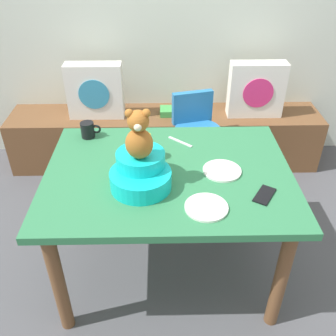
{
  "coord_description": "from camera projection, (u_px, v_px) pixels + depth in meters",
  "views": [
    {
      "loc": [
        -0.03,
        -1.6,
        1.86
      ],
      "look_at": [
        0.0,
        0.1,
        0.69
      ],
      "focal_mm": 40.01,
      "sensor_mm": 36.0,
      "label": 1
    }
  ],
  "objects": [
    {
      "name": "pillow_floral_left",
      "position": [
        95.0,
        91.0,
        2.97
      ],
      "size": [
        0.44,
        0.15,
        0.44
      ],
      "color": "white",
      "rests_on": "window_bench"
    },
    {
      "name": "book_stack",
      "position": [
        172.0,
        111.0,
        3.11
      ],
      "size": [
        0.2,
        0.14,
        0.05
      ],
      "primitive_type": "cube",
      "color": "green",
      "rests_on": "window_bench"
    },
    {
      "name": "table_fork",
      "position": [
        180.0,
        142.0,
        2.19
      ],
      "size": [
        0.14,
        0.13,
        0.01
      ],
      "primitive_type": "cube",
      "rotation": [
        0.0,
        0.0,
        0.84
      ],
      "color": "silver",
      "rests_on": "dining_table"
    },
    {
      "name": "coffee_mug",
      "position": [
        88.0,
        130.0,
        2.22
      ],
      "size": [
        0.12,
        0.08,
        0.09
      ],
      "color": "black",
      "rests_on": "dining_table"
    },
    {
      "name": "dining_table",
      "position": [
        168.0,
        186.0,
        2.01
      ],
      "size": [
        1.29,
        0.96,
        0.74
      ],
      "color": "#2D7247",
      "rests_on": "ground_plane"
    },
    {
      "name": "ketchup_bottle",
      "position": [
        145.0,
        145.0,
        2.0
      ],
      "size": [
        0.07,
        0.07,
        0.18
      ],
      "color": "gold",
      "rests_on": "dining_table"
    },
    {
      "name": "ground_plane",
      "position": [
        168.0,
        266.0,
        2.37
      ],
      "size": [
        8.0,
        8.0,
        0.0
      ],
      "primitive_type": "plane",
      "color": "#4C4C51"
    },
    {
      "name": "infant_seat_teal",
      "position": [
        141.0,
        173.0,
        1.82
      ],
      "size": [
        0.3,
        0.33,
        0.16
      ],
      "color": "#11C3C6",
      "rests_on": "dining_table"
    },
    {
      "name": "dinner_plate_far",
      "position": [
        222.0,
        171.0,
        1.94
      ],
      "size": [
        0.2,
        0.2,
        0.01
      ],
      "primitive_type": "cylinder",
      "color": "white",
      "rests_on": "dining_table"
    },
    {
      "name": "pillow_floral_right",
      "position": [
        256.0,
        90.0,
        2.99
      ],
      "size": [
        0.44,
        0.15,
        0.44
      ],
      "color": "white",
      "rests_on": "window_bench"
    },
    {
      "name": "dinner_plate_near",
      "position": [
        206.0,
        207.0,
        1.7
      ],
      "size": [
        0.2,
        0.2,
        0.01
      ],
      "primitive_type": "cylinder",
      "color": "white",
      "rests_on": "dining_table"
    },
    {
      "name": "window_bench",
      "position": [
        165.0,
        138.0,
        3.25
      ],
      "size": [
        2.6,
        0.44,
        0.46
      ],
      "primitive_type": "cube",
      "color": "brown",
      "rests_on": "ground_plane"
    },
    {
      "name": "cell_phone",
      "position": [
        264.0,
        195.0,
        1.78
      ],
      "size": [
        0.14,
        0.16,
        0.01
      ],
      "primitive_type": "cube",
      "rotation": [
        0.0,
        0.0,
        2.57
      ],
      "color": "black",
      "rests_on": "dining_table"
    },
    {
      "name": "highchair",
      "position": [
        197.0,
        133.0,
        2.73
      ],
      "size": [
        0.4,
        0.5,
        0.79
      ],
      "color": "#2672B2",
      "rests_on": "ground_plane"
    },
    {
      "name": "teddy_bear",
      "position": [
        139.0,
        136.0,
        1.7
      ],
      "size": [
        0.13,
        0.12,
        0.25
      ],
      "color": "#A25F24",
      "rests_on": "infant_seat_teal"
    }
  ]
}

